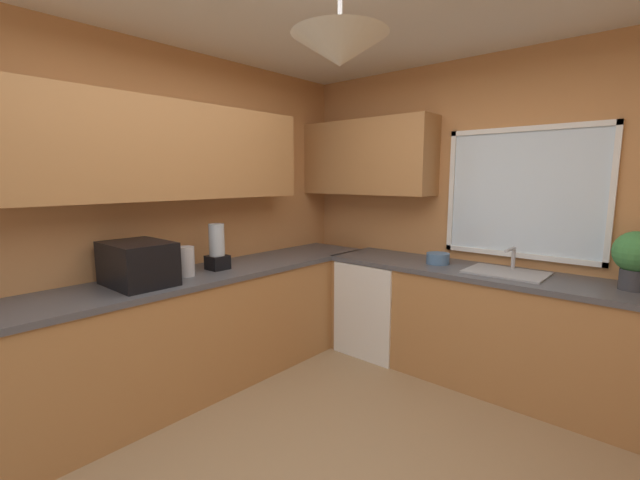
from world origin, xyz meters
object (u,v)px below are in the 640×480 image
object	(u,v)px
sink_assembly	(506,272)
kettle	(186,261)
dishwasher	(379,306)
bowl	(438,258)
microwave	(138,263)
blender_appliance	(217,249)
potted_plant	(636,256)

from	to	relation	value
sink_assembly	kettle	bearing A→B (deg)	-136.76
dishwasher	kettle	xyz separation A→B (m)	(-0.64, -1.60, 0.58)
dishwasher	bowl	bearing A→B (deg)	3.13
microwave	bowl	bearing A→B (deg)	58.47
bowl	blender_appliance	distance (m)	1.81
bowl	blender_appliance	bearing A→B (deg)	-132.06
microwave	blender_appliance	distance (m)	0.63
kettle	potted_plant	world-z (taller)	potted_plant
dishwasher	blender_appliance	bearing A→B (deg)	-116.75
kettle	blender_appliance	distance (m)	0.29
dishwasher	potted_plant	distance (m)	1.98
dishwasher	kettle	size ratio (longest dim) A/B	3.91
potted_plant	blender_appliance	xyz separation A→B (m)	(-2.52, -1.39, -0.06)
microwave	potted_plant	bearing A→B (deg)	38.73
dishwasher	bowl	distance (m)	0.75
kettle	dishwasher	bearing A→B (deg)	68.15
microwave	bowl	size ratio (longest dim) A/B	2.55
sink_assembly	bowl	xyz separation A→B (m)	(-0.55, -0.01, 0.03)
blender_appliance	bowl	bearing A→B (deg)	47.94
bowl	blender_appliance	world-z (taller)	blender_appliance
potted_plant	sink_assembly	bearing A→B (deg)	-176.76
microwave	kettle	world-z (taller)	microwave
dishwasher	blender_appliance	size ratio (longest dim) A/B	2.37
potted_plant	bowl	xyz separation A→B (m)	(-1.31, -0.05, -0.18)
microwave	dishwasher	bearing A→B (deg)	71.20
microwave	blender_appliance	world-z (taller)	blender_appliance
bowl	blender_appliance	size ratio (longest dim) A/B	0.52
sink_assembly	bowl	bearing A→B (deg)	-179.28
kettle	bowl	distance (m)	2.02
sink_assembly	bowl	distance (m)	0.55
dishwasher	blender_appliance	distance (m)	1.60
dishwasher	potted_plant	size ratio (longest dim) A/B	2.24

